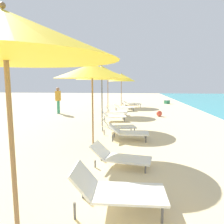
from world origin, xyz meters
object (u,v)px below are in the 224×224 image
(lounger_third_shoreside, at_px, (128,132))
(lounger_fifth_shoreside, at_px, (124,107))
(lounger_fourth_inland, at_px, (117,126))
(beach_ball, at_px, (159,114))
(umbrella_fifth, at_px, (108,74))
(cooler_box, at_px, (167,102))
(umbrella_third, at_px, (92,71))
(umbrella_second, at_px, (4,35))
(lounger_second_shoreside, at_px, (116,190))
(umbrella_fourth, at_px, (102,73))
(lounger_third_inland, at_px, (120,156))
(person_walking_far, at_px, (58,98))
(lounger_fourth_shoreside, at_px, (114,116))
(umbrella_farthest, at_px, (121,78))
(lounger_farthest_inland, at_px, (132,104))
(lounger_farthest_shoreside, at_px, (128,102))
(lounger_fifth_inland, at_px, (115,111))

(lounger_third_shoreside, xyz_separation_m, lounger_fifth_shoreside, (-0.43, 7.48, 0.01))
(lounger_fourth_inland, height_order, beach_ball, lounger_fourth_inland)
(lounger_third_shoreside, height_order, lounger_fifth_shoreside, lounger_fifth_shoreside)
(umbrella_fifth, bearing_deg, cooler_box, 53.24)
(umbrella_third, relative_size, umbrella_fifth, 0.92)
(umbrella_second, bearing_deg, umbrella_third, 89.44)
(lounger_second_shoreside, xyz_separation_m, umbrella_fourth, (-1.11, 6.43, 2.08))
(lounger_third_shoreside, distance_m, beach_ball, 5.59)
(lounger_third_inland, relative_size, lounger_fourth_inland, 1.02)
(umbrella_fourth, relative_size, umbrella_fifth, 0.99)
(lounger_third_shoreside, xyz_separation_m, person_walking_far, (-4.56, 5.89, 0.73))
(lounger_third_shoreside, bearing_deg, lounger_fifth_shoreside, 94.24)
(lounger_second_shoreside, relative_size, lounger_third_shoreside, 1.04)
(lounger_third_shoreside, bearing_deg, lounger_third_inland, -92.77)
(umbrella_third, height_order, lounger_third_inland, umbrella_third)
(beach_ball, bearing_deg, lounger_fourth_shoreside, -145.71)
(lounger_fourth_shoreside, distance_m, umbrella_farthest, 7.23)
(lounger_farthest_inland, bearing_deg, lounger_third_inland, -105.24)
(lounger_second_shoreside, relative_size, lounger_fifth_shoreside, 0.96)
(lounger_fourth_shoreside, bearing_deg, umbrella_fifth, 95.49)
(lounger_farthest_shoreside, bearing_deg, lounger_fifth_inland, -103.01)
(umbrella_fourth, height_order, beach_ball, umbrella_fourth)
(umbrella_third, distance_m, lounger_farthest_inland, 10.95)
(person_walking_far, bearing_deg, lounger_farthest_shoreside, 60.35)
(lounger_fourth_inland, bearing_deg, umbrella_fifth, 86.29)
(lounger_farthest_shoreside, bearing_deg, cooler_box, 14.48)
(umbrella_fourth, relative_size, lounger_fifth_inland, 1.96)
(lounger_second_shoreside, xyz_separation_m, lounger_fourth_shoreside, (-0.69, 7.68, -0.05))
(lounger_fifth_shoreside, relative_size, lounger_farthest_shoreside, 1.15)
(umbrella_third, relative_size, beach_ball, 7.66)
(lounger_third_shoreside, height_order, lounger_fourth_shoreside, lounger_fourth_shoreside)
(umbrella_fifth, xyz_separation_m, lounger_fifth_shoreside, (0.99, 1.07, -2.22))
(person_walking_far, height_order, cooler_box, person_walking_far)
(lounger_fourth_inland, bearing_deg, lounger_fifth_inland, 81.43)
(umbrella_second, xyz_separation_m, lounger_fourth_shoreside, (0.26, 8.87, -2.15))
(lounger_third_shoreside, distance_m, person_walking_far, 7.49)
(umbrella_second, height_order, lounger_fourth_shoreside, umbrella_second)
(lounger_fourth_shoreside, xyz_separation_m, umbrella_farthest, (0.06, 6.92, 2.09))
(lounger_fifth_inland, bearing_deg, person_walking_far, 162.14)
(umbrella_second, distance_m, lounger_fourth_shoreside, 9.13)
(umbrella_third, xyz_separation_m, lounger_third_inland, (0.87, -1.25, -2.07))
(lounger_third_inland, bearing_deg, umbrella_fifth, 108.29)
(umbrella_fourth, xyz_separation_m, beach_ball, (2.98, 2.99, -2.25))
(lounger_farthest_shoreside, bearing_deg, lounger_fourth_inland, -98.25)
(lounger_second_shoreside, relative_size, person_walking_far, 0.88)
(lounger_third_shoreside, xyz_separation_m, lounger_fourth_shoreside, (-0.81, 3.57, -0.00))
(lounger_third_shoreside, height_order, lounger_third_inland, lounger_third_inland)
(umbrella_second, distance_m, umbrella_third, 4.18)
(umbrella_farthest, bearing_deg, cooler_box, 29.93)
(umbrella_fifth, height_order, umbrella_farthest, umbrella_fifth)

